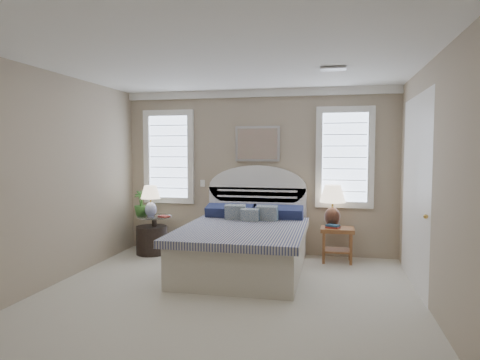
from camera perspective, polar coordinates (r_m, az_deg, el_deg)
name	(u,v)px	position (r m, az deg, el deg)	size (l,w,h in m)	color
floor	(219,305)	(4.95, -2.79, -16.28)	(4.50, 5.00, 0.01)	beige
ceiling	(218,58)	(4.74, -2.90, 15.99)	(4.50, 5.00, 0.01)	white
wall_back	(258,172)	(7.09, 2.37, 1.05)	(4.50, 0.02, 2.70)	tan
wall_left	(37,181)	(5.67, -25.40, -0.07)	(0.02, 5.00, 2.70)	tan
wall_right	(441,187)	(4.62, 25.24, -0.91)	(0.02, 5.00, 2.70)	tan
crown_molding	(257,93)	(7.11, 2.34, 11.48)	(4.50, 0.08, 0.12)	white
hvac_vent	(333,69)	(5.37, 12.32, 14.27)	(0.30, 0.20, 0.02)	#B2B2B2
switch_plate	(203,183)	(7.31, -5.01, -0.44)	(0.08, 0.01, 0.12)	white
window_left	(169,157)	(7.49, -9.44, 3.07)	(0.90, 0.06, 1.60)	#ACBEDA
window_right	(345,157)	(6.97, 13.79, 2.94)	(0.90, 0.06, 1.60)	#ACBEDA
painting	(257,144)	(7.05, 2.32, 4.86)	(0.74, 0.04, 0.58)	silver
closet_door	(415,191)	(5.80, 22.32, -1.39)	(0.02, 1.80, 2.40)	white
bed	(245,243)	(6.20, 0.70, -8.37)	(1.72, 2.28, 1.47)	beige
side_table_left	(155,231)	(7.25, -11.33, -6.64)	(0.56, 0.56, 0.63)	black
nightstand_right	(337,237)	(6.77, 12.84, -7.43)	(0.50, 0.40, 0.53)	#9B6132
floor_pot	(152,240)	(7.29, -11.69, -7.84)	(0.51, 0.51, 0.46)	black
lamp_left	(151,197)	(7.13, -11.84, -2.29)	(0.32, 0.32, 0.51)	silver
lamp_right	(333,201)	(6.81, 12.24, -2.73)	(0.50, 0.50, 0.65)	black
potted_plant	(141,203)	(7.25, -13.03, -3.04)	(0.23, 0.23, 0.42)	#2F732E
books_left	(164,216)	(7.07, -10.09, -4.79)	(0.21, 0.18, 0.02)	maroon
books_right	(333,226)	(6.69, 12.27, -6.06)	(0.23, 0.20, 0.05)	maroon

